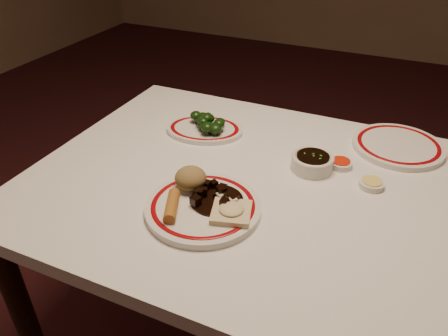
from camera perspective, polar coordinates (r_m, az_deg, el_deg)
dining_table at (r=1.19m, az=4.48°, el=-5.53°), size 1.20×0.90×0.75m
main_plate at (r=1.03m, az=-2.74°, el=-5.16°), size 0.35×0.35×0.02m
rice_mound at (r=1.07m, az=-4.39°, el=-1.34°), size 0.08×0.08×0.06m
spring_roll at (r=1.01m, az=-6.82°, el=-4.91°), size 0.07×0.10×0.03m
fried_wonton at (r=0.99m, az=0.97°, el=-5.67°), size 0.11×0.11×0.02m
stirfry_heap at (r=1.04m, az=-0.77°, el=-3.87°), size 0.13×0.13×0.03m
broccoli_plate at (r=1.36m, az=-2.56°, el=5.05°), size 0.27×0.25×0.02m
broccoli_pile at (r=1.34m, az=-2.24°, el=6.02°), size 0.13×0.11×0.05m
soy_bowl at (r=1.20m, az=11.45°, el=0.70°), size 0.11×0.11×0.04m
sweet_sour_dish at (r=1.24m, az=14.99°, el=0.57°), size 0.06×0.06×0.02m
mustard_dish at (r=1.17m, az=18.71°, el=-1.97°), size 0.06×0.06×0.02m
far_plate at (r=1.37m, az=21.78°, el=2.73°), size 0.34×0.34×0.02m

